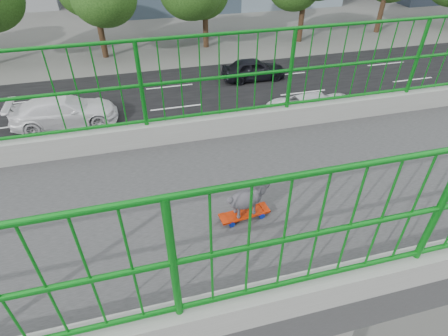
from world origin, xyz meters
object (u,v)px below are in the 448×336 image
at_px(car_2, 320,109).
at_px(skateboard, 244,214).
at_px(car_4, 254,69).
at_px(car_1, 447,127).
at_px(poodle, 247,197).
at_px(car_3, 64,111).
at_px(car_0, 418,179).

bearing_deg(car_2, skateboard, 146.61).
xyz_separation_m(car_2, car_4, (-6.40, -1.59, -0.05)).
bearing_deg(car_2, car_1, -121.19).
bearing_deg(poodle, car_3, -169.73).
bearing_deg(car_2, poodle, 146.68).
xyz_separation_m(poodle, car_1, (-9.51, 13.64, -6.59)).
relative_size(skateboard, car_2, 0.10).
relative_size(car_1, car_3, 0.78).
bearing_deg(car_0, car_1, 127.50).
distance_m(car_0, car_3, 17.21).
height_order(skateboard, car_1, skateboard).
xyz_separation_m(skateboard, car_2, (-12.72, 8.38, -6.29)).
xyz_separation_m(poodle, car_2, (-12.71, 8.36, -6.51)).
height_order(car_0, car_4, car_0).
bearing_deg(skateboard, car_4, 153.89).
distance_m(skateboard, car_1, 17.83).
relative_size(poodle, car_3, 0.09).
relative_size(car_1, car_4, 1.00).
distance_m(skateboard, car_3, 17.77).
relative_size(poodle, car_1, 0.11).
bearing_deg(car_0, car_3, -123.90).
bearing_deg(car_2, car_4, 13.96).
bearing_deg(poodle, car_1, 118.33).
bearing_deg(car_0, skateboard, -56.37).
bearing_deg(car_1, skateboard, -55.15).
xyz_separation_m(skateboard, car_0, (-6.32, 9.50, -6.33)).
bearing_deg(car_4, car_3, 105.45).
relative_size(car_1, car_2, 0.76).
relative_size(car_0, car_4, 1.01).
bearing_deg(skateboard, car_0, 117.07).
height_order(skateboard, car_0, skateboard).
bearing_deg(car_1, car_4, -144.39).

